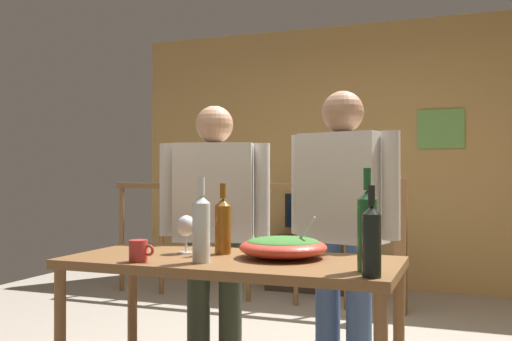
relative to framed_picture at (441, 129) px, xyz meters
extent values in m
cube|color=tan|center=(-0.63, 0.06, -0.24)|extent=(5.14, 0.10, 2.68)
cube|color=#6CAC4D|center=(0.00, 0.00, 0.00)|extent=(0.44, 0.03, 0.38)
cylinder|color=brown|center=(-2.95, -0.98, -1.08)|extent=(0.04, 0.04, 1.01)
cylinder|color=brown|center=(-2.51, -0.98, -1.08)|extent=(0.04, 0.04, 1.01)
cylinder|color=brown|center=(-2.06, -0.98, -1.08)|extent=(0.04, 0.04, 1.01)
cylinder|color=brown|center=(-1.61, -0.98, -1.08)|extent=(0.04, 0.04, 1.01)
cylinder|color=brown|center=(-1.17, -0.98, -1.08)|extent=(0.04, 0.04, 1.01)
cylinder|color=brown|center=(-0.72, -0.98, -1.08)|extent=(0.04, 0.04, 1.01)
cylinder|color=brown|center=(-0.28, -0.98, -1.08)|extent=(0.04, 0.04, 1.01)
cube|color=brown|center=(-1.61, -0.98, -0.55)|extent=(2.75, 0.07, 0.05)
cube|color=brown|center=(-0.28, -0.98, -1.03)|extent=(0.10, 0.10, 1.11)
cube|color=#38281E|center=(-1.18, -0.29, -1.33)|extent=(0.90, 0.40, 0.51)
cube|color=black|center=(-1.18, -0.29, -1.06)|extent=(0.20, 0.12, 0.02)
cylinder|color=black|center=(-1.18, -0.29, -1.01)|extent=(0.03, 0.03, 0.08)
cube|color=black|center=(-1.18, -0.32, -0.80)|extent=(0.57, 0.06, 0.34)
cube|color=black|center=(-1.18, -0.35, -0.80)|extent=(0.52, 0.01, 0.30)
cube|color=brown|center=(-0.74, -3.46, -0.82)|extent=(1.45, 0.65, 0.04)
cylinder|color=brown|center=(-1.42, -3.17, -1.21)|extent=(0.05, 0.05, 0.74)
ellipsoid|color=#CC3D2D|center=(-0.52, -3.38, -0.76)|extent=(0.39, 0.39, 0.09)
ellipsoid|color=#38702D|center=(-0.52, -3.38, -0.73)|extent=(0.32, 0.32, 0.04)
cylinder|color=silver|center=(-0.45, -3.38, -0.72)|extent=(0.14, 0.01, 0.20)
cylinder|color=silver|center=(-0.99, -3.39, -0.80)|extent=(0.08, 0.08, 0.01)
cylinder|color=silver|center=(-0.99, -3.39, -0.76)|extent=(0.01, 0.01, 0.08)
ellipsoid|color=silver|center=(-0.99, -3.39, -0.68)|extent=(0.09, 0.09, 0.10)
cylinder|color=brown|center=(-0.82, -3.36, -0.69)|extent=(0.08, 0.08, 0.22)
cone|color=brown|center=(-0.82, -3.36, -0.57)|extent=(0.08, 0.08, 0.03)
cylinder|color=brown|center=(-0.82, -3.36, -0.51)|extent=(0.03, 0.03, 0.07)
cylinder|color=black|center=(-0.09, -3.71, -0.69)|extent=(0.07, 0.07, 0.22)
cone|color=black|center=(-0.09, -3.71, -0.56)|extent=(0.07, 0.07, 0.03)
cylinder|color=black|center=(-0.09, -3.71, -0.51)|extent=(0.03, 0.03, 0.07)
cylinder|color=#1E5628|center=(-0.12, -3.60, -0.67)|extent=(0.08, 0.08, 0.27)
cone|color=#1E5628|center=(-0.12, -3.60, -0.51)|extent=(0.08, 0.08, 0.03)
cylinder|color=#1E5628|center=(-0.12, -3.60, -0.46)|extent=(0.03, 0.03, 0.08)
cylinder|color=silver|center=(-0.80, -3.62, -0.68)|extent=(0.07, 0.07, 0.25)
cone|color=silver|center=(-0.80, -3.62, -0.54)|extent=(0.07, 0.07, 0.03)
cylinder|color=silver|center=(-0.80, -3.62, -0.49)|extent=(0.03, 0.03, 0.08)
cylinder|color=#B7332D|center=(-1.06, -3.69, -0.76)|extent=(0.08, 0.08, 0.09)
torus|color=#B7332D|center=(-1.01, -3.69, -0.75)|extent=(0.05, 0.01, 0.05)
cylinder|color=#2D3323|center=(-1.01, -2.81, -1.20)|extent=(0.13, 0.13, 0.77)
cylinder|color=#2D3323|center=(-1.19, -2.86, -1.20)|extent=(0.13, 0.13, 0.77)
cube|color=beige|center=(-1.10, -2.84, -0.54)|extent=(0.48, 0.33, 0.55)
cylinder|color=beige|center=(-0.84, -2.76, -0.52)|extent=(0.09, 0.09, 0.52)
cylinder|color=beige|center=(-1.36, -2.91, -0.52)|extent=(0.09, 0.09, 0.52)
sphere|color=tan|center=(-1.10, -2.84, -0.16)|extent=(0.21, 0.21, 0.21)
cylinder|color=#3D5684|center=(-0.28, -2.86, -1.19)|extent=(0.13, 0.13, 0.80)
cylinder|color=#3D5684|center=(-0.46, -2.81, -1.19)|extent=(0.13, 0.13, 0.80)
cube|color=beige|center=(-0.37, -2.84, -0.51)|extent=(0.47, 0.33, 0.56)
cylinder|color=beige|center=(-0.12, -2.91, -0.49)|extent=(0.09, 0.09, 0.54)
cylinder|color=beige|center=(-0.62, -2.76, -0.49)|extent=(0.09, 0.09, 0.54)
sphere|color=#A37556|center=(-0.37, -2.84, -0.12)|extent=(0.22, 0.22, 0.22)
camera|label=1|loc=(0.23, -5.74, -0.44)|focal=39.71mm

